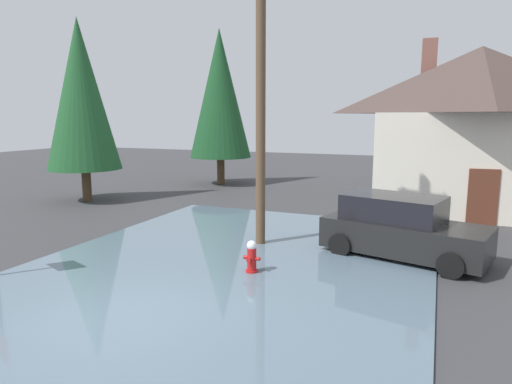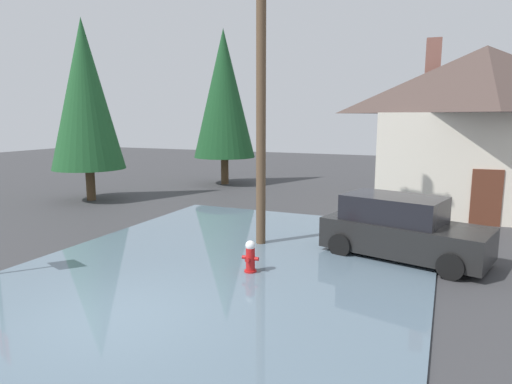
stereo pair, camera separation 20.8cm
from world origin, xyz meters
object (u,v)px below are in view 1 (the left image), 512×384
(house, at_px, (476,127))
(pine_tree_mid_left, at_px, (220,94))
(parked_car, at_px, (401,229))
(pine_tree_tall_left, at_px, (81,95))
(utility_pole, at_px, (261,70))
(fire_hydrant, at_px, (252,258))

(house, xyz_separation_m, pine_tree_mid_left, (-12.84, 2.67, 1.68))
(house, xyz_separation_m, parked_car, (-2.15, -7.68, -2.59))
(pine_tree_tall_left, bearing_deg, pine_tree_mid_left, 64.32)
(pine_tree_mid_left, bearing_deg, pine_tree_tall_left, -115.68)
(parked_car, relative_size, pine_tree_mid_left, 0.53)
(utility_pole, distance_m, house, 10.24)
(utility_pole, bearing_deg, pine_tree_tall_left, 159.69)
(house, height_order, pine_tree_mid_left, pine_tree_mid_left)
(parked_car, bearing_deg, house, 74.34)
(house, relative_size, pine_tree_tall_left, 1.06)
(pine_tree_tall_left, bearing_deg, fire_hydrant, -29.68)
(parked_car, bearing_deg, pine_tree_tall_left, 166.49)
(parked_car, xyz_separation_m, pine_tree_mid_left, (-10.69, 10.35, 4.27))
(house, bearing_deg, utility_pole, -127.28)
(pine_tree_tall_left, bearing_deg, parked_car, -13.51)
(house, bearing_deg, pine_tree_mid_left, 168.23)
(fire_hydrant, relative_size, pine_tree_mid_left, 0.10)
(utility_pole, distance_m, parked_car, 5.85)
(fire_hydrant, bearing_deg, utility_pole, 107.01)
(parked_car, relative_size, pine_tree_tall_left, 0.56)
(fire_hydrant, height_order, utility_pole, utility_pole)
(utility_pole, bearing_deg, pine_tree_mid_left, 122.13)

